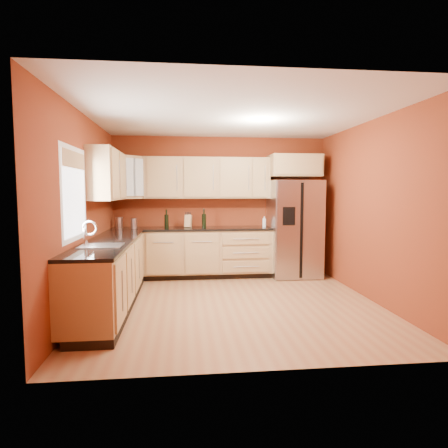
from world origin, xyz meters
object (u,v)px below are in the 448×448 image
at_px(refrigerator, 294,229).
at_px(canister_left, 134,223).
at_px(wine_bottle_a, 204,218).
at_px(soap_dispenser, 264,222).
at_px(knife_block, 188,221).

bearing_deg(refrigerator, canister_left, 179.74).
distance_m(refrigerator, wine_bottle_a, 1.69).
xyz_separation_m(canister_left, soap_dispenser, (2.38, 0.08, 0.01)).
relative_size(refrigerator, knife_block, 7.73).
xyz_separation_m(knife_block, soap_dispenser, (1.41, -0.01, -0.02)).
distance_m(knife_block, soap_dispenser, 1.41).
distance_m(refrigerator, knife_block, 1.97).
relative_size(canister_left, knife_block, 0.78).
relative_size(canister_left, wine_bottle_a, 0.52).
height_order(wine_bottle_a, soap_dispenser, wine_bottle_a).
bearing_deg(soap_dispenser, knife_block, 179.63).
bearing_deg(refrigerator, wine_bottle_a, 179.91).
bearing_deg(canister_left, knife_block, 5.56).
height_order(wine_bottle_a, knife_block, wine_bottle_a).
bearing_deg(knife_block, soap_dispenser, 15.07).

